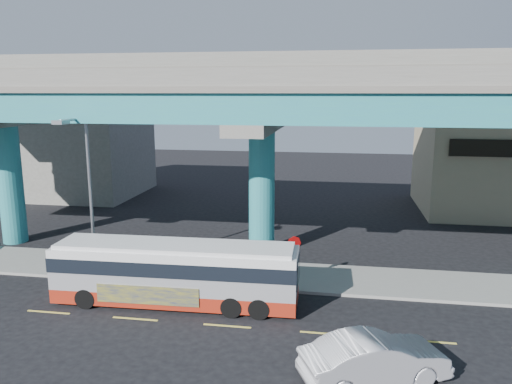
% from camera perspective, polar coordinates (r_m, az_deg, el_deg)
% --- Properties ---
extents(ground, '(120.00, 120.00, 0.00)m').
position_cam_1_polar(ground, '(21.54, -3.13, -14.70)').
color(ground, black).
rests_on(ground, ground).
extents(sidewalk, '(70.00, 4.00, 0.15)m').
position_cam_1_polar(sidewalk, '(26.46, -0.53, -9.38)').
color(sidewalk, gray).
rests_on(sidewalk, ground).
extents(lane_markings, '(58.00, 0.12, 0.01)m').
position_cam_1_polar(lane_markings, '(21.28, -3.31, -15.03)').
color(lane_markings, '#D8C64C').
rests_on(lane_markings, ground).
extents(viaduct, '(52.00, 12.40, 11.70)m').
position_cam_1_polar(viaduct, '(28.30, 0.72, 10.75)').
color(viaduct, teal).
rests_on(viaduct, ground).
extents(building_concrete, '(12.00, 10.00, 9.00)m').
position_cam_1_polar(building_concrete, '(49.51, -20.09, 4.97)').
color(building_concrete, gray).
rests_on(building_concrete, ground).
extents(transit_bus, '(11.12, 2.66, 2.84)m').
position_cam_1_polar(transit_bus, '(22.96, -9.16, -8.91)').
color(transit_bus, '#9C2312').
rests_on(transit_bus, ground).
extents(sedan, '(5.45, 6.24, 1.63)m').
position_cam_1_polar(sedan, '(17.77, 13.39, -18.10)').
color(sedan, '#BDBCC2').
rests_on(sedan, ground).
extents(street_lamp, '(0.50, 2.66, 8.27)m').
position_cam_1_polar(street_lamp, '(25.74, -19.13, 1.87)').
color(street_lamp, gray).
rests_on(street_lamp, sidewalk).
extents(stop_sign, '(0.64, 0.44, 2.50)m').
position_cam_1_polar(stop_sign, '(24.32, 4.35, -6.64)').
color(stop_sign, gray).
rests_on(stop_sign, sidewalk).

